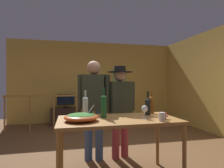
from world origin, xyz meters
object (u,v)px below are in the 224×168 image
framed_picture (119,76)px  salad_bowl (81,117)px  stair_railing (71,107)px  person_standing_right (120,103)px  tv_console (66,116)px  wine_bottle_dark (148,106)px  serving_table (118,124)px  mug_white (162,117)px  wine_bottle_green (104,105)px  flat_screen_tv (66,100)px  mug_red (163,116)px  wine_bottle_clear (85,106)px  wine_bottle_amber (151,104)px  wine_glass (145,109)px  person_standing_left (94,102)px

framed_picture → salad_bowl: bearing=-111.0°
stair_railing → person_standing_right: (0.82, -2.24, 0.30)m
tv_console → salad_bowl: bearing=-86.1°
stair_railing → wine_bottle_dark: bearing=-69.0°
person_standing_right → salad_bowl: bearing=33.3°
serving_table → mug_white: bearing=-30.4°
salad_bowl → wine_bottle_green: bearing=27.4°
flat_screen_tv → mug_red: flat_screen_tv is taller
stair_railing → mug_red: size_ratio=22.56×
salad_bowl → wine_bottle_dark: wine_bottle_dark is taller
framed_picture → wine_bottle_dark: (-0.57, -3.78, -0.57)m
flat_screen_tv → person_standing_right: 3.04m
wine_bottle_clear → person_standing_right: size_ratio=0.23×
wine_bottle_amber → serving_table: bearing=-155.2°
wine_bottle_amber → mug_red: bearing=-94.2°
wine_glass → person_standing_left: person_standing_left is taller
wine_bottle_clear → mug_red: size_ratio=3.22×
salad_bowl → mug_white: salad_bowl is taller
mug_white → wine_bottle_dark: bearing=88.6°
stair_railing → person_standing_right: bearing=-69.8°
serving_table → wine_bottle_dark: (0.49, 0.17, 0.21)m
wine_bottle_clear → mug_red: (0.97, -0.37, -0.11)m
stair_railing → tv_console: (-0.14, 0.68, -0.37)m
salad_bowl → mug_red: size_ratio=3.68×
stair_railing → serving_table: bearing=-78.7°
tv_console → mug_red: size_ratio=7.98×
tv_console → serving_table: serving_table is taller
serving_table → salad_bowl: 0.50m
salad_bowl → person_standing_left: size_ratio=0.25×
framed_picture → salad_bowl: size_ratio=1.24×
wine_bottle_green → mug_white: wine_bottle_green is taller
wine_bottle_dark → person_standing_left: size_ratio=0.21×
stair_railing → wine_bottle_green: size_ratio=6.32×
flat_screen_tv → wine_glass: bearing=-73.8°
tv_console → flat_screen_tv: (-0.00, -0.03, 0.51)m
wine_bottle_amber → mug_white: 0.57m
stair_railing → person_standing_left: size_ratio=1.54×
flat_screen_tv → person_standing_right: bearing=-71.5°
mug_red → framed_picture: bearing=83.1°
flat_screen_tv → person_standing_right: (0.96, -2.88, 0.16)m
serving_table → mug_red: mug_red is taller
mug_red → person_standing_right: person_standing_right is taller
tv_console → serving_table: bearing=-78.6°
wine_bottle_dark → wine_bottle_green: wine_bottle_green is taller
wine_bottle_dark → person_standing_right: 0.64m
wine_bottle_clear → serving_table: bearing=-27.0°
salad_bowl → person_standing_right: (0.71, 0.81, 0.06)m
flat_screen_tv → wine_bottle_dark: (1.22, -3.46, 0.19)m
flat_screen_tv → person_standing_right: person_standing_right is taller
tv_console → wine_bottle_dark: 3.77m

